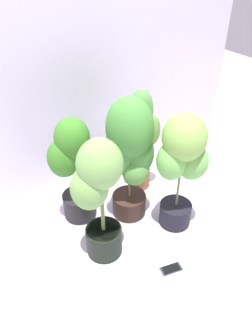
{
  "coord_description": "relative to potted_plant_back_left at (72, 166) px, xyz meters",
  "views": [
    {
      "loc": [
        -0.97,
        -1.35,
        1.75
      ],
      "look_at": [
        -0.01,
        0.15,
        0.45
      ],
      "focal_mm": 34.09,
      "sensor_mm": 36.0,
      "label": 1
    }
  ],
  "objects": [
    {
      "name": "potted_plant_back_right",
      "position": [
        0.61,
        0.05,
        0.04
      ],
      "size": [
        0.34,
        0.23,
        0.87
      ],
      "color": "#995636",
      "rests_on": "ground"
    },
    {
      "name": "cell_phone",
      "position": [
        0.29,
        -0.78,
        -0.46
      ],
      "size": [
        0.16,
        0.1,
        0.01
      ],
      "rotation": [
        0.0,
        0.0,
        -1.78
      ],
      "color": "#33343F",
      "rests_on": "ground"
    },
    {
      "name": "potted_plant_center",
      "position": [
        0.35,
        -0.19,
        0.11
      ],
      "size": [
        0.43,
        0.43,
        0.96
      ],
      "color": "#332019",
      "rests_on": "ground"
    },
    {
      "name": "potted_plant_front_right",
      "position": [
        0.58,
        -0.46,
        0.1
      ],
      "size": [
        0.38,
        0.38,
        0.9
      ],
      "color": "black",
      "rests_on": "ground"
    },
    {
      "name": "mylar_back_wall",
      "position": [
        0.32,
        0.5,
        0.54
      ],
      "size": [
        3.2,
        0.01,
        2.0
      ],
      "primitive_type": "cube",
      "color": "silver",
      "rests_on": "ground"
    },
    {
      "name": "potted_plant_back_left",
      "position": [
        0.0,
        0.0,
        0.0
      ],
      "size": [
        0.37,
        0.32,
        0.83
      ],
      "color": "black",
      "rests_on": "ground"
    },
    {
      "name": "potted_plant_front_left",
      "position": [
        -0.02,
        -0.41,
        0.05
      ],
      "size": [
        0.36,
        0.33,
        0.88
      ],
      "color": "black",
      "rests_on": "ground"
    },
    {
      "name": "ground_plane",
      "position": [
        0.32,
        -0.36,
        -0.46
      ],
      "size": [
        8.0,
        8.0,
        0.0
      ],
      "primitive_type": "plane",
      "color": "silver",
      "rests_on": "ground"
    }
  ]
}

